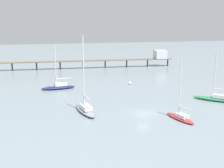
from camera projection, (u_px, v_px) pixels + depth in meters
name	position (u px, v px, depth m)	size (l,w,h in m)	color
ground_plane	(144.00, 114.00, 51.23)	(400.00, 400.00, 0.00)	gray
pier	(121.00, 58.00, 106.68)	(67.27, 8.62, 6.04)	brown
sailboat_gray	(85.00, 108.00, 51.88)	(3.12, 9.05, 13.74)	gray
sailboat_navy	(59.00, 86.00, 70.79)	(8.50, 2.93, 10.84)	navy
sailboat_green	(216.00, 98.00, 59.77)	(7.60, 8.29, 11.11)	#287F4C
sailboat_red	(181.00, 116.00, 47.98)	(2.78, 6.84, 10.24)	red
mooring_buoy_inner	(130.00, 83.00, 76.12)	(0.83, 0.83, 0.83)	silver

